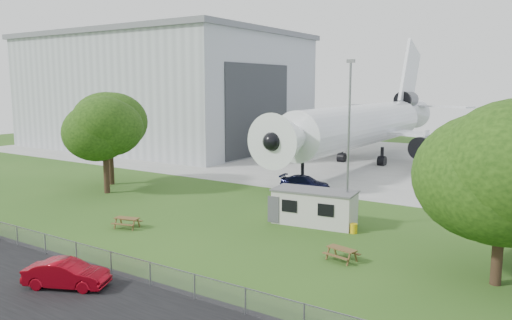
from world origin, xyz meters
The scene contains 16 objects.
ground centered at (0.00, 0.00, 0.00)m, with size 160.00×160.00×0.00m, color #406823.
asphalt_strip centered at (0.00, -13.00, 0.01)m, with size 120.00×8.00×0.02m, color black.
concrete_apron centered at (0.00, 38.00, 0.01)m, with size 120.00×46.00×0.03m, color #B7B7B2.
hangar centered at (-37.97, 36.00, 9.41)m, with size 43.00×31.00×18.55m.
airliner centered at (-2.00, 35.86, 5.27)m, with size 46.36×47.73×17.69m.
site_cabin centered at (5.87, 5.64, 1.31)m, with size 6.89×3.45×2.62m.
picnic_west centered at (-5.11, -2.80, 0.00)m, with size 1.80×1.50×0.76m, color brown, non-canonical shape.
picnic_east centered at (10.77, -0.52, 0.00)m, with size 1.80×1.50×0.76m, color brown, non-canonical shape.
fence centered at (0.00, -9.50, 0.00)m, with size 58.00×0.04×1.30m, color gray.
lamp_mast centered at (8.20, 6.20, 6.00)m, with size 0.16×0.16×12.00m, color slate.
tree_west_big centered at (-18.76, 7.53, 6.30)m, with size 7.86×7.86×10.24m.
tree_west_small centered at (-15.81, 4.42, 6.12)m, with size 6.58×6.58×9.43m.
tree_east_front centered at (18.98, 0.56, 5.78)m, with size 8.11×8.11×9.84m.
car_centre_sedan centered at (0.54, -12.01, 0.71)m, with size 1.50×4.31×1.42m, color maroon.
car_ne_sedan centered at (16.83, 13.19, 0.67)m, with size 1.43×4.09×1.35m, color black.
car_apron_van centered at (-0.36, 15.98, 0.72)m, with size 2.03×4.98×1.45m, color black.
Camera 1 is at (22.15, -27.11, 10.38)m, focal length 35.00 mm.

